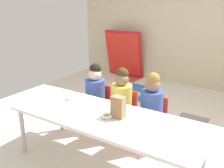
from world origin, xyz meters
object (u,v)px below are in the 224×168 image
seated_child_middle_seat (122,97)px  donut_powdered_loose (107,116)px  craft_table (105,119)px  seated_child_far_right (152,103)px  folded_activity_table (124,54)px  paper_plate_near_edge (70,100)px  donut_powdered_on_plate (70,98)px  seated_child_near_camera (96,91)px  paper_bag_brown (118,107)px

seated_child_middle_seat → donut_powdered_loose: (0.19, -0.63, 0.04)m
craft_table → seated_child_far_right: 0.65m
folded_activity_table → paper_plate_near_edge: size_ratio=6.04×
seated_child_middle_seat → donut_powdered_on_plate: seated_child_middle_seat is taller
donut_powdered_on_plate → seated_child_middle_seat: bearing=48.7°
craft_table → donut_powdered_loose: 0.08m
folded_activity_table → craft_table: bearing=-63.5°
seated_child_near_camera → donut_powdered_on_plate: 0.48m
craft_table → donut_powdered_loose: bearing=-36.1°
folded_activity_table → paper_plate_near_edge: 3.03m
seated_child_far_right → paper_bag_brown: 0.59m
folded_activity_table → seated_child_near_camera: bearing=-68.6°
craft_table → donut_powdered_on_plate: 0.59m
seated_child_far_right → donut_powdered_loose: 0.66m
seated_child_near_camera → donut_powdered_on_plate: bearing=-92.3°
donut_powdered_loose → folded_activity_table: bearing=116.8°
folded_activity_table → seated_child_middle_seat: bearing=-60.8°
folded_activity_table → paper_plate_near_edge: (0.92, -2.89, 0.05)m
paper_plate_near_edge → donut_powdered_on_plate: size_ratio=1.66×
craft_table → paper_plate_near_edge: bearing=168.4°
seated_child_middle_seat → paper_bag_brown: bearing=-63.2°
folded_activity_table → paper_bag_brown: (1.63, -2.97, 0.15)m
seated_child_middle_seat → donut_powdered_on_plate: (-0.42, -0.48, 0.05)m
craft_table → seated_child_middle_seat: (-0.15, 0.60, 0.02)m
seated_child_near_camera → paper_plate_near_edge: (-0.02, -0.48, 0.03)m
seated_child_far_right → paper_plate_near_edge: size_ratio=5.10×
paper_plate_near_edge → seated_child_middle_seat: bearing=48.7°
craft_table → folded_activity_table: 3.36m
craft_table → folded_activity_table: size_ratio=1.86×
seated_child_near_camera → craft_table: bearing=-47.2°
seated_child_middle_seat → seated_child_far_right: same height
paper_bag_brown → paper_plate_near_edge: paper_bag_brown is taller
craft_table → paper_bag_brown: 0.21m
craft_table → seated_child_near_camera: size_ratio=2.20×
craft_table → seated_child_middle_seat: seated_child_middle_seat is taller
craft_table → donut_powdered_loose: donut_powdered_loose is taller
seated_child_far_right → donut_powdered_on_plate: size_ratio=8.45×
donut_powdered_on_plate → donut_powdered_loose: size_ratio=0.89×
craft_table → paper_plate_near_edge: 0.59m
seated_child_far_right → folded_activity_table: size_ratio=0.84×
seated_child_middle_seat → folded_activity_table: (-1.35, 2.41, -0.02)m
folded_activity_table → paper_bag_brown: size_ratio=4.94×
paper_bag_brown → paper_plate_near_edge: size_ratio=1.22×
seated_child_near_camera → paper_plate_near_edge: size_ratio=5.10×
seated_child_near_camera → paper_plate_near_edge: 0.48m
folded_activity_table → donut_powdered_loose: 3.40m
paper_plate_near_edge → donut_powdered_loose: (0.61, -0.15, 0.01)m
craft_table → donut_powdered_loose: (0.04, -0.03, 0.06)m
seated_child_far_right → seated_child_middle_seat: bearing=180.0°
paper_plate_near_edge → seated_child_near_camera: bearing=87.7°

